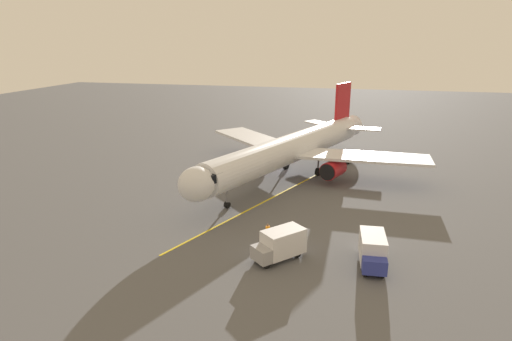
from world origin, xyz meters
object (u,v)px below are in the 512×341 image
object	(u,v)px
ground_crew_marshaller	(268,232)
box_truck_starboard_side	(280,244)
airplane	(292,149)
tug_near_nose	(346,158)
box_truck_portside	(373,251)

from	to	relation	value
ground_crew_marshaller	box_truck_starboard_side	distance (m)	3.67
ground_crew_marshaller	box_truck_starboard_side	xyz separation A→B (m)	(-1.69, 3.22, 0.50)
airplane	tug_near_nose	xyz separation A→B (m)	(-6.97, -9.22, -3.30)
airplane	box_truck_portside	xyz separation A→B (m)	(-10.15, 22.23, -2.62)
tug_near_nose	box_truck_portside	world-z (taller)	box_truck_portside
box_truck_portside	box_truck_starboard_side	world-z (taller)	same
airplane	box_truck_starboard_side	bearing A→B (deg)	96.15
box_truck_starboard_side	airplane	bearing A→B (deg)	-83.85
box_truck_starboard_side	ground_crew_marshaller	bearing A→B (deg)	-62.29
airplane	box_truck_portside	world-z (taller)	airplane
airplane	box_truck_starboard_side	size ratio (longest dim) A/B	8.15
tug_near_nose	box_truck_portside	bearing A→B (deg)	95.79
airplane	box_truck_starboard_side	world-z (taller)	airplane
ground_crew_marshaller	box_truck_starboard_side	world-z (taller)	box_truck_starboard_side
tug_near_nose	box_truck_starboard_side	xyz separation A→B (m)	(4.50, 32.11, 0.68)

